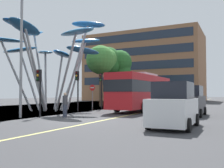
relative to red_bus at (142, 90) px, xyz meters
The scene contains 14 objects.
ground 10.30m from the red_bus, 97.36° to the right, with size 120.00×240.00×0.10m.
red_bus is the anchor object (origin of this frame).
leaf_sculpture 9.70m from the red_bus, 155.17° to the right, with size 12.25×12.12×8.61m.
traffic_light_kerb_near 10.46m from the red_bus, 112.17° to the right, with size 0.28×0.42×3.24m.
traffic_light_kerb_far 6.22m from the red_bus, 137.86° to the right, with size 0.28×0.42×3.60m.
traffic_light_island_mid 4.48m from the red_bus, behind, with size 0.28×0.42×3.68m.
car_parked_near 12.00m from the red_bus, 63.54° to the right, with size 1.93×3.94×2.16m.
car_parked_mid 6.23m from the red_bus, 36.30° to the right, with size 1.92×4.30×2.19m.
street_lamp 11.86m from the red_bus, 115.06° to the right, with size 1.32×0.44×8.79m.
tree_pavement_near 10.09m from the red_bus, 142.83° to the left, with size 3.65×4.68×7.74m.
tree_pavement_far 16.23m from the red_bus, 125.33° to the left, with size 5.23×5.44×8.85m.
pedestrian 9.02m from the red_bus, 107.08° to the right, with size 0.34×0.34×1.69m.
no_entry_sign 4.91m from the red_bus, 164.47° to the right, with size 0.60×0.12×2.50m.
backdrop_building 37.27m from the red_bus, 108.36° to the left, with size 26.32×14.79×15.45m.
Camera 1 is at (8.58, -12.83, 1.61)m, focal length 40.64 mm.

